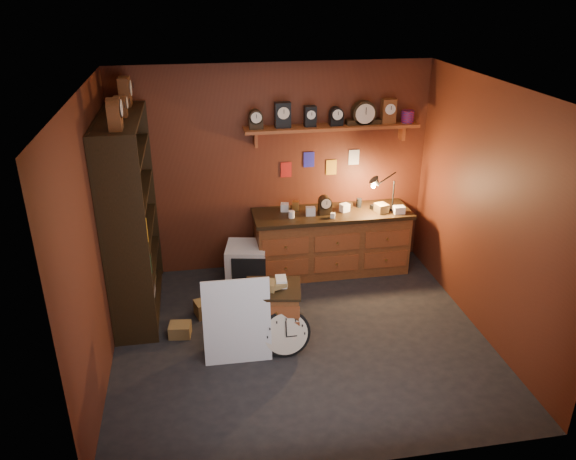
% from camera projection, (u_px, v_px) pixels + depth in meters
% --- Properties ---
extents(floor, '(4.00, 4.00, 0.00)m').
position_uv_depth(floor, '(301.00, 338.00, 6.16)').
color(floor, black).
rests_on(floor, ground).
extents(room_shell, '(4.02, 3.62, 2.71)m').
position_uv_depth(room_shell, '(305.00, 187.00, 5.56)').
color(room_shell, '#5B2615').
rests_on(room_shell, ground).
extents(shelving_unit, '(0.47, 1.60, 2.58)m').
position_uv_depth(shelving_unit, '(127.00, 210.00, 6.25)').
color(shelving_unit, black).
rests_on(shelving_unit, ground).
extents(workbench, '(2.05, 0.66, 1.36)m').
position_uv_depth(workbench, '(331.00, 238.00, 7.40)').
color(workbench, brown).
rests_on(workbench, ground).
extents(low_cabinet, '(0.66, 0.58, 0.75)m').
position_uv_depth(low_cabinet, '(273.00, 312.00, 5.98)').
color(low_cabinet, brown).
rests_on(low_cabinet, ground).
extents(big_round_clock, '(0.52, 0.17, 0.52)m').
position_uv_depth(big_round_clock, '(286.00, 333.00, 5.81)').
color(big_round_clock, black).
rests_on(big_round_clock, ground).
extents(white_panel, '(0.69, 0.20, 0.91)m').
position_uv_depth(white_panel, '(239.00, 357.00, 5.85)').
color(white_panel, silver).
rests_on(white_panel, ground).
extents(mini_fridge, '(0.59, 0.60, 0.52)m').
position_uv_depth(mini_fridge, '(247.00, 264.00, 7.19)').
color(mini_fridge, silver).
rests_on(mini_fridge, ground).
extents(floor_box_a, '(0.26, 0.23, 0.14)m').
position_uv_depth(floor_box_a, '(180.00, 330.00, 6.18)').
color(floor_box_a, olive).
rests_on(floor_box_a, ground).
extents(floor_box_b, '(0.27, 0.31, 0.14)m').
position_uv_depth(floor_box_b, '(242.00, 334.00, 6.12)').
color(floor_box_b, white).
rests_on(floor_box_b, ground).
extents(floor_box_c, '(0.29, 0.26, 0.18)m').
position_uv_depth(floor_box_c, '(206.00, 308.00, 6.55)').
color(floor_box_c, olive).
rests_on(floor_box_c, ground).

